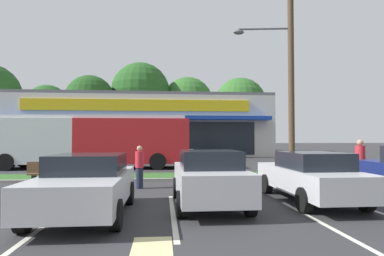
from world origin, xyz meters
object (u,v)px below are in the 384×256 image
bus_stop_bench (49,173)px  car_1 (209,177)px  car_5 (310,176)px  pedestrian_near_bench (140,167)px  car_4 (87,184)px  utility_pole (288,66)px  pedestrian_by_pole (360,162)px  car_0 (167,153)px  city_bus (88,140)px

bus_stop_bench → car_1: bearing=142.1°
car_5 → pedestrian_near_bench: size_ratio=2.99×
car_1 → car_4: bearing=104.9°
car_4 → utility_pole: bearing=133.1°
car_4 → pedestrian_by_pole: size_ratio=2.37×
car_0 → pedestrian_by_pole: pedestrian_by_pole is taller
city_bus → car_0: size_ratio=2.93×
pedestrian_by_pole → car_5: bearing=18.1°
car_5 → car_4: bearing=101.3°
pedestrian_near_bench → pedestrian_by_pole: (8.74, 0.06, 0.11)m
city_bus → car_4: bearing=103.7°
car_0 → car_5: (3.98, -16.62, 0.03)m
car_1 → pedestrian_by_pole: pedestrian_by_pole is taller
car_1 → car_5: 3.12m
utility_pole → pedestrian_by_pole: utility_pole is taller
utility_pole → car_5: size_ratio=2.15×
bus_stop_bench → car_5: (8.85, -4.06, 0.25)m
utility_pole → pedestrian_by_pole: bearing=-63.7°
pedestrian_near_bench → car_5: bearing=-57.4°
pedestrian_near_bench → car_0: bearing=57.1°
car_1 → pedestrian_by_pole: 7.45m
utility_pole → city_bus: (-10.84, 4.98, -3.71)m
city_bus → utility_pole: bearing=156.6°
utility_pole → pedestrian_near_bench: utility_pole is taller
car_0 → city_bus: bearing=46.9°
pedestrian_by_pole → city_bus: bearing=-56.3°
bus_stop_bench → car_1: 7.29m
bus_stop_bench → pedestrian_near_bench: 3.79m
city_bus → car_1: size_ratio=3.00×
car_1 → pedestrian_near_bench: pedestrian_near_bench is taller
utility_pole → bus_stop_bench: (-10.73, -2.27, -4.97)m
car_5 → pedestrian_by_pole: pedestrian_by_pole is taller
car_4 → car_5: car_4 is taller
utility_pole → car_4: (-8.08, -7.57, -4.71)m
pedestrian_near_bench → pedestrian_by_pole: 8.74m
city_bus → car_1: (5.87, -11.72, -0.98)m
car_0 → pedestrian_by_pole: 15.52m
city_bus → car_0: 7.35m
car_4 → car_5: 6.32m
bus_stop_bench → car_1: (5.75, -4.47, 0.29)m
utility_pole → car_5: (-1.88, -6.33, -4.72)m
utility_pole → car_1: 9.60m
car_0 → car_4: 18.00m
utility_pole → pedestrian_by_pole: 5.86m
car_1 → bus_stop_bench: bearing=52.1°
city_bus → car_5: size_ratio=2.62×
bus_stop_bench → utility_pole: bearing=-168.0°
bus_stop_bench → car_5: size_ratio=0.34×
utility_pole → pedestrian_near_bench: 9.15m
city_bus → pedestrian_near_bench: bearing=115.4°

